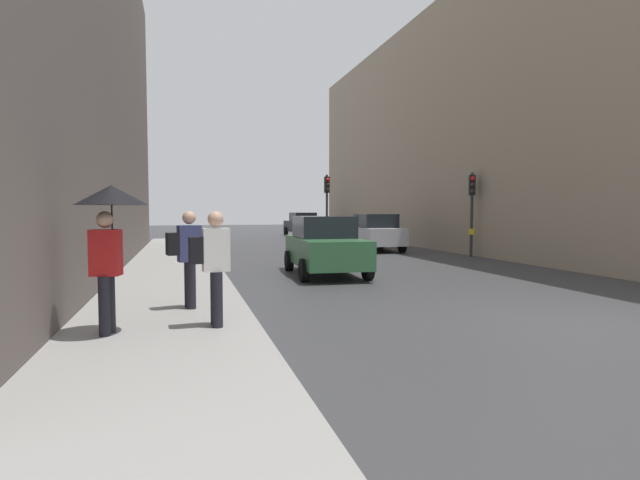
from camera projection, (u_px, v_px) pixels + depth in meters
ground_plane at (572, 322)px, 8.84m from camera, size 120.00×120.00×0.00m
sidewalk_kerb at (170, 284)px, 12.82m from camera, size 2.95×40.00×0.16m
building_facade_right at (523, 135)px, 27.51m from camera, size 12.00×34.01×12.02m
traffic_light_mid_street at (472, 199)px, 21.00m from camera, size 0.34×0.45×3.50m
traffic_light_far_median at (327, 197)px, 26.53m from camera, size 0.25×0.43×3.79m
car_green_estate at (325, 246)px, 15.24m from camera, size 2.19×4.29×1.76m
car_dark_suv at (302, 224)px, 38.15m from camera, size 2.19×4.29×1.76m
car_silver_hatchback at (374, 232)px, 24.34m from camera, size 2.11×4.25×1.76m
pedestrian_with_umbrella at (110, 218)px, 7.20m from camera, size 1.00×1.00×2.14m
pedestrian_with_grey_backpack at (187, 253)px, 9.19m from camera, size 0.64×0.40×1.77m
pedestrian_with_black_backpack at (213, 261)px, 7.74m from camera, size 0.62×0.36×1.77m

